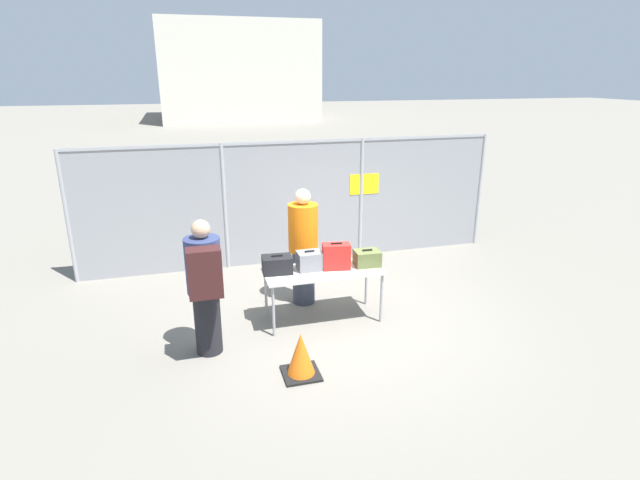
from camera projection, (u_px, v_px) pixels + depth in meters
ground_plane at (336, 321)px, 7.44m from camera, size 120.00×120.00×0.00m
fence_section at (296, 200)px, 9.49m from camera, size 8.04×0.07×2.35m
inspection_table at (323, 274)px, 7.28m from camera, size 1.72×0.74×0.79m
suitcase_black at (277, 265)px, 7.14m from camera, size 0.44×0.32×0.27m
suitcase_grey at (310, 261)px, 7.25m from camera, size 0.36×0.29×0.29m
suitcase_red at (336, 256)px, 7.27m from camera, size 0.43×0.28×0.40m
suitcase_olive at (367, 258)px, 7.41m from camera, size 0.39×0.32×0.25m
traveler_hooded at (205, 284)px, 6.26m from camera, size 0.45×0.70×1.82m
security_worker_near at (303, 245)px, 7.77m from camera, size 0.46×0.46×1.87m
utility_trailer at (308, 207)px, 12.21m from camera, size 3.69×2.24×0.69m
distant_hangar at (234, 72)px, 40.55m from camera, size 11.54×12.03×7.23m
traffic_cone at (301, 356)px, 6.04m from camera, size 0.45×0.45×0.56m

